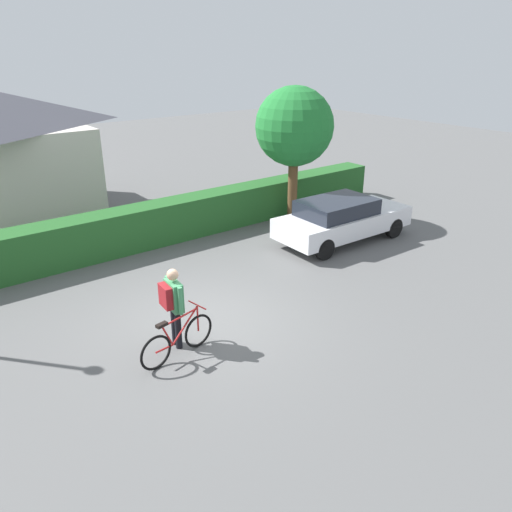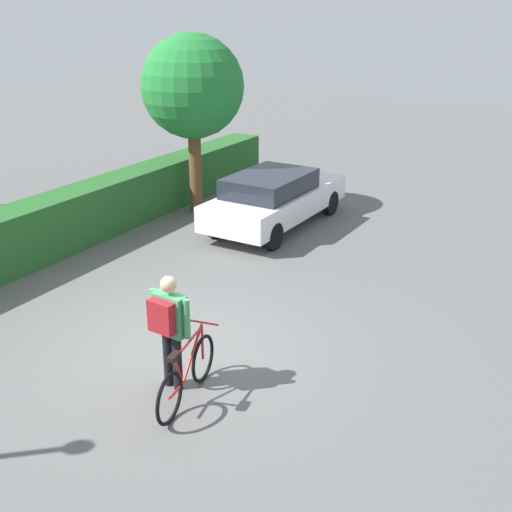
# 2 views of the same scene
# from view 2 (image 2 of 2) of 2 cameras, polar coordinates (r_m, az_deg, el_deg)

# --- Properties ---
(ground_plane) EXTENTS (60.00, 60.00, 0.00)m
(ground_plane) POSITION_cam_2_polar(r_m,az_deg,el_deg) (10.07, -6.38, -8.14)
(ground_plane) COLOR #5A5A5A
(parked_car_near) EXTENTS (4.36, 1.80, 1.34)m
(parked_car_near) POSITION_cam_2_polar(r_m,az_deg,el_deg) (15.16, 1.69, 5.26)
(parked_car_near) COLOR silver
(parked_car_near) RESTS_ON ground
(bicycle) EXTENTS (1.71, 0.51, 0.94)m
(bicycle) POSITION_cam_2_polar(r_m,az_deg,el_deg) (8.65, -6.22, -10.58)
(bicycle) COLOR black
(bicycle) RESTS_ON ground
(person_rider) EXTENTS (0.38, 0.67, 1.68)m
(person_rider) POSITION_cam_2_polar(r_m,az_deg,el_deg) (8.62, -7.84, -5.91)
(person_rider) COLOR black
(person_rider) RESTS_ON ground
(tree_kerbside) EXTENTS (2.50, 2.50, 4.41)m
(tree_kerbside) POSITION_cam_2_polar(r_m,az_deg,el_deg) (15.89, -5.72, 14.82)
(tree_kerbside) COLOR brown
(tree_kerbside) RESTS_ON ground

